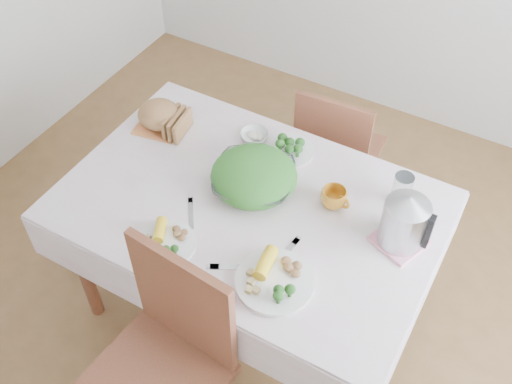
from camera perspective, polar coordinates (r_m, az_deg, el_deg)
The scene contains 18 objects.
floor at distance 3.01m, azimuth -0.53°, elevation -10.79°, with size 3.60×3.60×0.00m, color brown.
dining_table at distance 2.70m, azimuth -0.58°, elevation -6.56°, with size 1.40×0.90×0.75m, color brown.
tablecloth at distance 2.40m, azimuth -0.65°, elevation -1.17°, with size 1.50×1.00×0.01m, color silver.
chair_far at distance 3.11m, azimuth 8.00°, elevation 4.45°, with size 0.39×0.39×0.87m, color brown.
salad_bowl at distance 2.43m, azimuth -0.19°, elevation 1.16°, with size 0.33×0.33×0.08m, color white.
dinner_plate_left at distance 2.28m, azimuth -8.55°, elevation -4.91°, with size 0.23×0.23×0.02m, color white.
dinner_plate_right at distance 2.15m, azimuth 1.79°, elevation -8.56°, with size 0.29×0.29×0.02m, color white.
broccoli_plate at distance 2.60m, azimuth 3.17°, elevation 3.91°, with size 0.22×0.22×0.02m, color beige.
napkin at distance 2.77m, azimuth -9.07°, elevation 6.34°, with size 0.20×0.20×0.00m, color #E48244.
bread_loaf at distance 2.74m, azimuth -9.20°, elevation 7.23°, with size 0.20×0.18×0.12m, color olive.
fruit_bowl at distance 2.65m, azimuth -0.16°, elevation 5.33°, with size 0.12×0.12×0.04m, color white.
yellow_mug at distance 2.38m, azimuth 7.41°, elevation -0.57°, with size 0.11×0.11×0.08m, color orange.
glass_tumbler at distance 2.42m, azimuth 13.67°, elevation 0.05°, with size 0.08×0.08×0.15m, color white.
pink_tray at distance 2.33m, azimuth 13.45°, elevation -4.49°, with size 0.17×0.17×0.01m, color pink.
electric_kettle at distance 2.25m, azimuth 13.94°, elevation -2.70°, with size 0.17×0.17×0.23m, color #B2B5BA.
fork_left at distance 2.38m, azimuth -6.21°, elevation -2.02°, with size 0.02×0.16×0.00m, color silver.
fork_right at distance 2.23m, azimuth 2.64°, elevation -6.04°, with size 0.02×0.19×0.00m, color silver.
knife at distance 2.20m, azimuth -1.64°, elevation -7.15°, with size 0.02×0.21×0.00m, color silver.
Camera 1 is at (0.81, -1.38, 2.55)m, focal length 42.00 mm.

